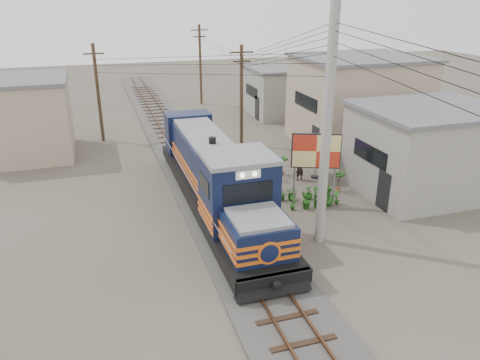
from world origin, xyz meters
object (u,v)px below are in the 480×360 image
object	(u,v)px
billboard	(316,153)
market_umbrella	(317,142)
locomotive	(216,177)
vendor	(300,168)

from	to	relation	value
billboard	market_umbrella	xyz separation A→B (m)	(1.75, 3.40, -0.63)
locomotive	billboard	size ratio (longest dim) A/B	4.23
locomotive	vendor	size ratio (longest dim) A/B	10.53
market_umbrella	vendor	world-z (taller)	market_umbrella
locomotive	billboard	world-z (taller)	locomotive
billboard	locomotive	bearing A→B (deg)	-168.52
locomotive	vendor	world-z (taller)	locomotive
locomotive	vendor	bearing A→B (deg)	23.32
locomotive	billboard	bearing A→B (deg)	-10.36
vendor	locomotive	bearing A→B (deg)	7.01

